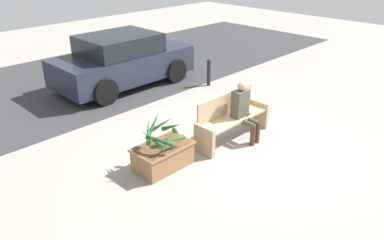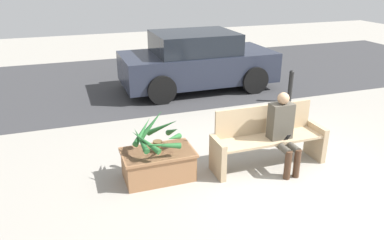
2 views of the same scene
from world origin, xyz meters
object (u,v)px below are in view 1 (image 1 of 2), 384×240
potted_plant (162,133)px  parked_car (123,61)px  planter_box (163,155)px  bench (231,118)px  bollard_post (209,72)px  person_seated (243,109)px

potted_plant → parked_car: bearing=62.7°
parked_car → planter_box: bearing=-117.2°
bench → potted_plant: (-1.81, 0.15, 0.25)m
bench → bollard_post: bench is taller
person_seated → potted_plant: (-1.95, 0.34, 0.02)m
planter_box → potted_plant: bearing=-157.3°
bench → bollard_post: 3.32m
planter_box → parked_car: size_ratio=0.27×
potted_plant → parked_car: parked_car is taller
person_seated → planter_box: person_seated is taller
planter_box → parked_car: bearing=62.8°
bench → parked_car: bearing=85.2°
potted_plant → parked_car: size_ratio=0.20×
planter_box → bollard_post: bearing=31.7°
person_seated → bollard_post: bearing=54.5°
person_seated → parked_car: (0.22, 4.54, 0.05)m
planter_box → bollard_post: size_ratio=1.38×
planter_box → bollard_post: 4.59m
planter_box → potted_plant: (-0.01, -0.01, 0.47)m
potted_plant → bollard_post: bearing=31.7°
planter_box → person_seated: bearing=-10.1°
person_seated → bench: bearing=126.7°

